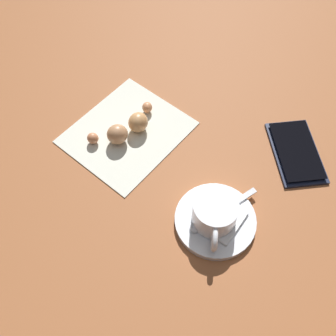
% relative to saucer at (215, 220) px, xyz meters
% --- Properties ---
extents(ground_plane, '(1.80, 1.80, 0.00)m').
position_rel_saucer_xyz_m(ground_plane, '(-0.10, -0.02, -0.01)').
color(ground_plane, '#9A5831').
extents(saucer, '(0.13, 0.13, 0.01)m').
position_rel_saucer_xyz_m(saucer, '(0.00, 0.00, 0.00)').
color(saucer, white).
rests_on(saucer, ground).
extents(espresso_cup, '(0.08, 0.08, 0.05)m').
position_rel_saucer_xyz_m(espresso_cup, '(-0.00, -0.00, 0.03)').
color(espresso_cup, white).
rests_on(espresso_cup, saucer).
extents(teaspoon, '(0.03, 0.13, 0.01)m').
position_rel_saucer_xyz_m(teaspoon, '(-0.00, -0.00, 0.01)').
color(teaspoon, silver).
rests_on(teaspoon, saucer).
extents(sugar_packet, '(0.04, 0.07, 0.01)m').
position_rel_saucer_xyz_m(sugar_packet, '(0.02, 0.01, 0.01)').
color(sugar_packet, white).
rests_on(sugar_packet, saucer).
extents(napkin, '(0.21, 0.23, 0.00)m').
position_rel_saucer_xyz_m(napkin, '(-0.23, -0.00, -0.00)').
color(napkin, silver).
rests_on(napkin, ground).
extents(croissant, '(0.06, 0.14, 0.04)m').
position_rel_saucer_xyz_m(croissant, '(-0.22, -0.01, 0.02)').
color(croissant, '#C67B52').
rests_on(croissant, napkin).
extents(cell_phone, '(0.15, 0.13, 0.01)m').
position_rel_saucer_xyz_m(cell_phone, '(-0.01, 0.20, -0.00)').
color(cell_phone, '#161C31').
rests_on(cell_phone, ground).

